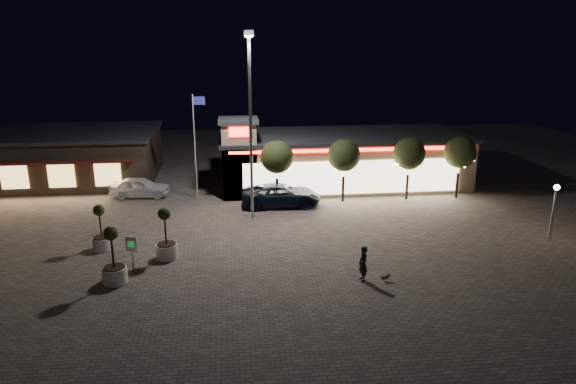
{
  "coord_description": "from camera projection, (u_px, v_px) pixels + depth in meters",
  "views": [
    {
      "loc": [
        0.58,
        -25.45,
        11.78
      ],
      "look_at": [
        4.23,
        6.0,
        2.37
      ],
      "focal_mm": 32.0,
      "sensor_mm": 36.0,
      "label": 1
    }
  ],
  "objects": [
    {
      "name": "pedestrian",
      "position": [
        363.0,
        264.0,
        25.9
      ],
      "size": [
        0.52,
        0.72,
        1.85
      ],
      "primitive_type": "imported",
      "rotation": [
        0.0,
        0.0,
        -1.45
      ],
      "color": "black",
      "rests_on": "ground"
    },
    {
      "name": "retail_building",
      "position": [
        337.0,
        159.0,
        43.01
      ],
      "size": [
        20.4,
        8.4,
        6.1
      ],
      "color": "tan",
      "rests_on": "ground"
    },
    {
      "name": "planter_mid",
      "position": [
        114.0,
        266.0,
        25.68
      ],
      "size": [
        1.22,
        1.22,
        3.01
      ],
      "color": "beige",
      "rests_on": "ground"
    },
    {
      "name": "pickup_truck",
      "position": [
        281.0,
        195.0,
        37.76
      ],
      "size": [
        5.9,
        2.84,
        1.62
      ],
      "primitive_type": "imported",
      "rotation": [
        0.0,
        0.0,
        1.54
      ],
      "color": "black",
      "rests_on": "ground"
    },
    {
      "name": "string_tree_c",
      "position": [
        409.0,
        154.0,
        38.53
      ],
      "size": [
        2.42,
        2.42,
        4.79
      ],
      "color": "#332319",
      "rests_on": "ground"
    },
    {
      "name": "lamp_post_east",
      "position": [
        555.0,
        201.0,
        30.94
      ],
      "size": [
        0.36,
        0.36,
        3.48
      ],
      "color": "gray",
      "rests_on": "ground"
    },
    {
      "name": "string_tree_a",
      "position": [
        277.0,
        157.0,
        37.43
      ],
      "size": [
        2.42,
        2.42,
        4.79
      ],
      "color": "#332319",
      "rests_on": "ground"
    },
    {
      "name": "flagpole",
      "position": [
        196.0,
        138.0,
        38.34
      ],
      "size": [
        0.95,
        0.1,
        8.0
      ],
      "color": "white",
      "rests_on": "ground"
    },
    {
      "name": "string_tree_d",
      "position": [
        460.0,
        152.0,
        38.98
      ],
      "size": [
        2.42,
        2.42,
        4.79
      ],
      "color": "#332319",
      "rests_on": "ground"
    },
    {
      "name": "restaurant_building",
      "position": [
        60.0,
        156.0,
        44.38
      ],
      "size": [
        16.4,
        11.0,
        4.3
      ],
      "color": "#382D23",
      "rests_on": "ground"
    },
    {
      "name": "white_sedan",
      "position": [
        140.0,
        187.0,
        39.92
      ],
      "size": [
        4.72,
        2.24,
        1.56
      ],
      "primitive_type": "imported",
      "rotation": [
        0.0,
        0.0,
        1.48
      ],
      "color": "white",
      "rests_on": "ground"
    },
    {
      "name": "ground",
      "position": [
        223.0,
        268.0,
        27.52
      ],
      "size": [
        90.0,
        90.0,
        0.0
      ],
      "primitive_type": "plane",
      "color": "slate",
      "rests_on": "ground"
    },
    {
      "name": "valet_sign",
      "position": [
        132.0,
        247.0,
        26.94
      ],
      "size": [
        0.62,
        0.19,
        1.9
      ],
      "color": "gray",
      "rests_on": "ground"
    },
    {
      "name": "planter_left",
      "position": [
        102.0,
        236.0,
        29.78
      ],
      "size": [
        1.12,
        1.12,
        2.75
      ],
      "color": "beige",
      "rests_on": "ground"
    },
    {
      "name": "string_tree_b",
      "position": [
        344.0,
        155.0,
        37.98
      ],
      "size": [
        2.42,
        2.42,
        4.79
      ],
      "color": "#332319",
      "rests_on": "ground"
    },
    {
      "name": "planter_right",
      "position": [
        166.0,
        242.0,
        28.65
      ],
      "size": [
        1.2,
        1.2,
        2.96
      ],
      "color": "beige",
      "rests_on": "ground"
    },
    {
      "name": "floodlight_pole",
      "position": [
        250.0,
        116.0,
        33.36
      ],
      "size": [
        0.6,
        0.4,
        12.38
      ],
      "color": "gray",
      "rests_on": "ground"
    },
    {
      "name": "dog",
      "position": [
        386.0,
        277.0,
        26.01
      ],
      "size": [
        0.48,
        0.24,
        0.26
      ],
      "color": "#59514C",
      "rests_on": "ground"
    }
  ]
}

